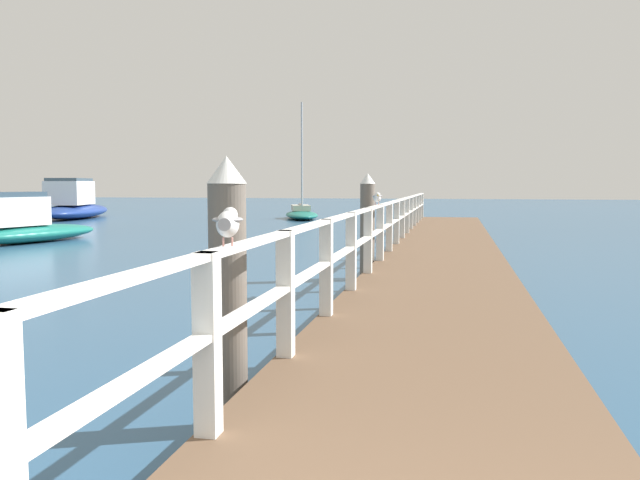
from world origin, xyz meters
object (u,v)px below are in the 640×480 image
(dock_piling_far, at_px, (367,226))
(seagull_foreground, at_px, (228,222))
(boat_2, at_px, (302,213))
(boat_0, at_px, (74,205))
(seagull_background, at_px, (377,197))
(dock_piling_near, at_px, (228,294))
(boat_4, at_px, (22,226))

(dock_piling_far, distance_m, seagull_foreground, 8.75)
(boat_2, bearing_deg, boat_0, -8.32)
(boat_2, bearing_deg, seagull_background, 87.92)
(dock_piling_far, relative_size, boat_0, 0.26)
(dock_piling_far, relative_size, seagull_background, 4.31)
(dock_piling_near, distance_m, boat_0, 31.99)
(dock_piling_near, bearing_deg, boat_2, 102.51)
(boat_4, bearing_deg, boat_2, -94.12)
(dock_piling_far, bearing_deg, dock_piling_near, -90.00)
(boat_2, bearing_deg, seagull_foreground, 84.06)
(seagull_foreground, height_order, boat_0, boat_0)
(seagull_foreground, relative_size, seagull_background, 0.99)
(seagull_background, xyz_separation_m, boat_4, (-11.99, 7.05, -1.10))
(seagull_background, bearing_deg, boat_0, -56.18)
(dock_piling_near, xyz_separation_m, seagull_foreground, (0.38, -1.01, 0.60))
(dock_piling_near, xyz_separation_m, boat_2, (-6.31, 28.43, -0.73))
(seagull_foreground, xyz_separation_m, boat_0, (-18.70, 27.24, -0.92))
(dock_piling_near, height_order, dock_piling_far, same)
(dock_piling_far, height_order, seagull_foreground, dock_piling_far)
(dock_piling_near, relative_size, boat_2, 0.34)
(seagull_background, relative_size, boat_0, 0.06)
(seagull_foreground, relative_size, boat_0, 0.06)
(boat_4, bearing_deg, boat_0, -47.90)
(dock_piling_far, bearing_deg, seagull_foreground, -87.52)
(dock_piling_near, bearing_deg, boat_0, 124.93)
(dock_piling_far, xyz_separation_m, seagull_foreground, (0.38, -8.72, 0.60))
(dock_piling_near, distance_m, boat_2, 29.13)
(seagull_foreground, relative_size, boat_2, 0.08)
(dock_piling_near, height_order, seagull_background, dock_piling_near)
(seagull_background, bearing_deg, dock_piling_near, 77.37)
(dock_piling_near, bearing_deg, seagull_foreground, -69.56)
(seagull_background, xyz_separation_m, boat_0, (-18.70, 20.15, -0.92))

